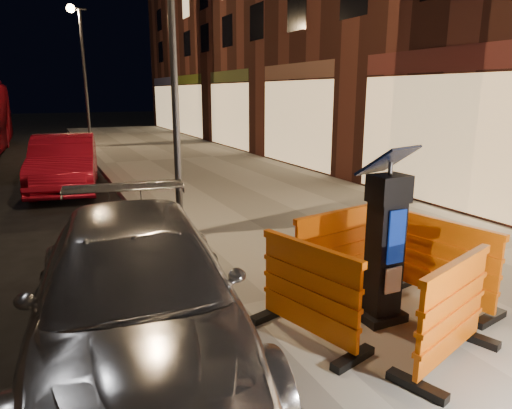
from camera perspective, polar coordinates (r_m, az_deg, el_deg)
name	(u,v)px	position (r m, az deg, el deg)	size (l,w,h in m)	color
ground_plane	(231,319)	(5.63, -3.13, -14.05)	(120.00, 120.00, 0.00)	black
sidewalk	(421,272)	(7.17, 19.89, -7.92)	(6.00, 60.00, 0.15)	#9A988C
kerb	(231,313)	(5.60, -3.14, -13.37)	(0.30, 60.00, 0.15)	slate
parking_kiosk	(385,241)	(5.13, 15.86, -4.45)	(0.58, 0.58, 1.84)	black
barrier_front	(452,313)	(4.66, 23.31, -12.39)	(1.32, 0.54, 1.03)	#E05B07
barrier_back	(333,250)	(5.96, 9.63, -5.64)	(1.32, 0.54, 1.03)	#E05B07
barrier_kerbside	(309,292)	(4.74, 6.63, -10.83)	(1.32, 0.54, 1.03)	#E05B07
barrier_bldgside	(446,263)	(5.90, 22.65, -6.77)	(1.32, 0.54, 1.03)	#E05B07
car_silver	(141,355)	(5.10, -14.22, -17.76)	(1.98, 4.87, 1.41)	#B5B5BA
car_red	(67,190)	(13.70, -22.51, 1.74)	(1.59, 4.55, 1.50)	maroon
street_lamp_mid	(173,60)	(7.92, -10.28, 17.40)	(0.12, 0.12, 6.00)	#3F3F44
street_lamp_far	(85,80)	(22.72, -20.56, 14.36)	(0.12, 0.12, 6.00)	#3F3F44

